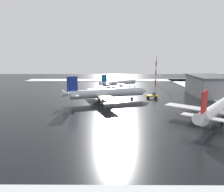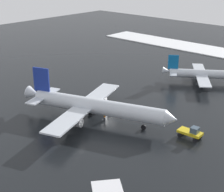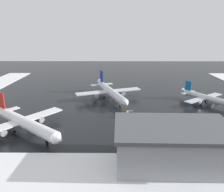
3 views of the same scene
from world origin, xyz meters
TOP-DOWN VIEW (x-y plane):
  - ground_plane at (0.00, 0.00)m, footprint 240.00×240.00m
  - airplane_far_rear at (-4.90, 0.25)m, footprint 28.04×33.20m
  - airplane_parked_starboard at (33.28, -5.44)m, footprint 18.97×22.04m
  - pushback_tug at (2.06, -18.91)m, footprint 2.53×4.72m
  - ground_crew_mid_apron at (-2.66, 3.71)m, footprint 0.36×0.36m
  - ground_crew_beside_wing at (-3.58, -1.46)m, footprint 0.36×0.36m

SIDE VIEW (x-z plane):
  - ground_plane at x=0.00m, z-range 0.00..0.00m
  - ground_crew_mid_apron at x=-2.66m, z-range 0.12..1.83m
  - ground_crew_beside_wing at x=-3.58m, z-range 0.12..1.83m
  - pushback_tug at x=2.06m, z-range 0.03..2.53m
  - airplane_parked_starboard at x=33.28m, z-range -1.28..6.27m
  - airplane_far_rear at x=-4.90m, z-range -1.73..8.47m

